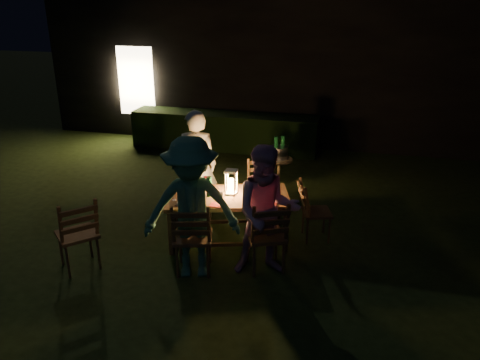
% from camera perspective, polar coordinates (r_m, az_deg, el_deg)
% --- Properties ---
extents(garden_envelope, '(40.00, 40.00, 3.20)m').
position_cam_1_polar(garden_envelope, '(12.55, 3.34, 13.89)').
color(garden_envelope, black).
rests_on(garden_envelope, ground).
extents(dining_table, '(1.84, 1.29, 0.70)m').
position_cam_1_polar(dining_table, '(6.43, -1.51, -2.46)').
color(dining_table, '#4D3519').
rests_on(dining_table, ground).
extents(chair_near_left, '(0.57, 0.59, 1.03)m').
position_cam_1_polar(chair_near_left, '(5.89, -5.69, -8.40)').
color(chair_near_left, '#4D3519').
rests_on(chair_near_left, ground).
extents(chair_near_right, '(0.62, 0.64, 1.02)m').
position_cam_1_polar(chair_near_right, '(5.92, 3.18, -8.21)').
color(chair_near_right, '#4D3519').
rests_on(chair_near_right, ground).
extents(chair_far_left, '(0.60, 0.63, 1.07)m').
position_cam_1_polar(chair_far_left, '(7.26, -5.22, -2.24)').
color(chair_far_left, '#4D3519').
rests_on(chair_far_left, ground).
extents(chair_far_right, '(0.54, 0.56, 0.92)m').
position_cam_1_polar(chair_far_right, '(7.31, 2.65, -2.41)').
color(chair_far_right, '#4D3519').
rests_on(chair_far_right, ground).
extents(chair_end, '(0.53, 0.51, 0.90)m').
position_cam_1_polar(chair_end, '(6.72, 9.11, -4.97)').
color(chair_end, '#4D3519').
rests_on(chair_end, ground).
extents(chair_spare, '(0.68, 0.67, 1.03)m').
position_cam_1_polar(chair_spare, '(6.26, -19.02, -7.64)').
color(chair_spare, '#4D3519').
rests_on(chair_spare, ground).
extents(person_house_side, '(0.72, 0.58, 1.71)m').
position_cam_1_polar(person_house_side, '(7.11, -5.35, 1.83)').
color(person_house_side, silver).
rests_on(person_house_side, ground).
extents(person_opp_right, '(0.95, 0.84, 1.65)m').
position_cam_1_polar(person_opp_right, '(5.63, 3.31, -3.89)').
color(person_opp_right, '#BB809E').
rests_on(person_opp_right, ground).
extents(person_opp_left, '(1.29, 0.97, 1.78)m').
position_cam_1_polar(person_opp_left, '(5.58, -5.92, -3.51)').
color(person_opp_left, '#387153').
rests_on(person_opp_left, ground).
extents(lantern, '(0.16, 0.16, 0.35)m').
position_cam_1_polar(lantern, '(6.39, -1.09, -0.42)').
color(lantern, white).
rests_on(lantern, dining_table).
extents(plate_far_left, '(0.25, 0.25, 0.01)m').
position_cam_1_polar(plate_far_left, '(6.61, -6.34, -1.18)').
color(plate_far_left, white).
rests_on(plate_far_left, dining_table).
extents(plate_near_left, '(0.25, 0.25, 0.01)m').
position_cam_1_polar(plate_near_left, '(6.21, -6.54, -2.74)').
color(plate_near_left, white).
rests_on(plate_near_left, dining_table).
extents(plate_far_right, '(0.25, 0.25, 0.01)m').
position_cam_1_polar(plate_far_right, '(6.63, 2.32, -1.00)').
color(plate_far_right, white).
rests_on(plate_far_right, dining_table).
extents(plate_near_right, '(0.25, 0.25, 0.01)m').
position_cam_1_polar(plate_near_right, '(6.23, 2.69, -2.55)').
color(plate_near_right, white).
rests_on(plate_near_right, dining_table).
extents(wineglass_a, '(0.06, 0.06, 0.18)m').
position_cam_1_polar(wineglass_a, '(6.63, -4.19, -0.29)').
color(wineglass_a, '#59070F').
rests_on(wineglass_a, dining_table).
extents(wineglass_b, '(0.06, 0.06, 0.18)m').
position_cam_1_polar(wineglass_b, '(6.28, -8.07, -1.72)').
color(wineglass_b, '#59070F').
rests_on(wineglass_b, dining_table).
extents(wineglass_c, '(0.06, 0.06, 0.18)m').
position_cam_1_polar(wineglass_c, '(6.13, 1.36, -2.13)').
color(wineglass_c, '#59070F').
rests_on(wineglass_c, dining_table).
extents(wineglass_d, '(0.06, 0.06, 0.18)m').
position_cam_1_polar(wineglass_d, '(6.58, 3.84, -0.46)').
color(wineglass_d, '#59070F').
rests_on(wineglass_d, dining_table).
extents(wineglass_e, '(0.06, 0.06, 0.18)m').
position_cam_1_polar(wineglass_e, '(6.09, -2.38, -2.28)').
color(wineglass_e, silver).
rests_on(wineglass_e, dining_table).
extents(bottle_table, '(0.07, 0.07, 0.28)m').
position_cam_1_polar(bottle_table, '(6.35, -3.78, -0.79)').
color(bottle_table, '#0F471E').
rests_on(bottle_table, dining_table).
extents(napkin_left, '(0.18, 0.14, 0.01)m').
position_cam_1_polar(napkin_left, '(6.11, -2.84, -3.07)').
color(napkin_left, red).
rests_on(napkin_left, dining_table).
extents(napkin_right, '(0.18, 0.14, 0.01)m').
position_cam_1_polar(napkin_right, '(6.16, 3.69, -2.84)').
color(napkin_right, red).
rests_on(napkin_right, dining_table).
extents(phone, '(0.14, 0.07, 0.01)m').
position_cam_1_polar(phone, '(6.14, -7.23, -3.09)').
color(phone, black).
rests_on(phone, dining_table).
extents(side_table, '(0.47, 0.47, 0.64)m').
position_cam_1_polar(side_table, '(8.09, 4.76, 2.11)').
color(side_table, olive).
rests_on(side_table, ground).
extents(ice_bucket, '(0.30, 0.30, 0.22)m').
position_cam_1_polar(ice_bucket, '(8.03, 4.80, 3.36)').
color(ice_bucket, '#A5A8AD').
rests_on(ice_bucket, side_table).
extents(bottle_bucket_a, '(0.07, 0.07, 0.32)m').
position_cam_1_polar(bottle_bucket_a, '(7.99, 4.41, 3.64)').
color(bottle_bucket_a, '#0F471E').
rests_on(bottle_bucket_a, side_table).
extents(bottle_bucket_b, '(0.07, 0.07, 0.32)m').
position_cam_1_polar(bottle_bucket_b, '(8.05, 5.21, 3.75)').
color(bottle_bucket_b, '#0F471E').
rests_on(bottle_bucket_b, side_table).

